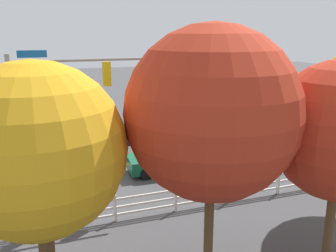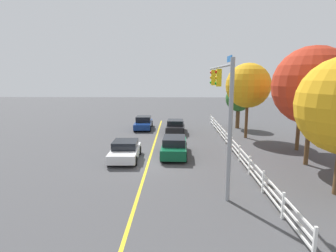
{
  "view_description": "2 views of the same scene",
  "coord_description": "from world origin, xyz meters",
  "px_view_note": "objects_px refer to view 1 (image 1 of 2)",
  "views": [
    {
      "loc": [
        4.8,
        19.71,
        7.44
      ],
      "look_at": [
        -1.61,
        2.0,
        2.63
      ],
      "focal_mm": 39.39,
      "sensor_mm": 36.0,
      "label": 1
    },
    {
      "loc": [
        18.07,
        1.82,
        5.81
      ],
      "look_at": [
        -1.81,
        1.3,
        2.22
      ],
      "focal_mm": 29.39,
      "sensor_mm": 36.0,
      "label": 2
    }
  ],
  "objects_px": {
    "car_3": "(289,128)",
    "tree_2": "(212,113)",
    "car_0": "(297,144)",
    "car_2": "(133,144)",
    "car_1": "(169,159)",
    "tree_3": "(38,151)"
  },
  "relations": [
    {
      "from": "car_1",
      "to": "tree_3",
      "type": "height_order",
      "value": "tree_3"
    },
    {
      "from": "car_1",
      "to": "car_3",
      "type": "distance_m",
      "value": 11.18
    },
    {
      "from": "car_2",
      "to": "tree_3",
      "type": "relative_size",
      "value": 0.59
    },
    {
      "from": "car_2",
      "to": "tree_3",
      "type": "height_order",
      "value": "tree_3"
    },
    {
      "from": "car_1",
      "to": "tree_2",
      "type": "relative_size",
      "value": 0.6
    },
    {
      "from": "tree_3",
      "to": "car_0",
      "type": "bearing_deg",
      "value": -151.78
    },
    {
      "from": "car_2",
      "to": "car_1",
      "type": "bearing_deg",
      "value": 105.74
    },
    {
      "from": "car_1",
      "to": "tree_2",
      "type": "xyz_separation_m",
      "value": [
        1.89,
        8.81,
        4.51
      ]
    },
    {
      "from": "car_0",
      "to": "car_3",
      "type": "height_order",
      "value": "car_3"
    },
    {
      "from": "tree_3",
      "to": "car_3",
      "type": "bearing_deg",
      "value": -145.84
    },
    {
      "from": "car_0",
      "to": "tree_3",
      "type": "relative_size",
      "value": 0.65
    },
    {
      "from": "car_3",
      "to": "tree_3",
      "type": "xyz_separation_m",
      "value": [
        17.23,
        11.69,
        3.78
      ]
    },
    {
      "from": "car_2",
      "to": "tree_3",
      "type": "bearing_deg",
      "value": 63.06
    },
    {
      "from": "car_3",
      "to": "tree_2",
      "type": "height_order",
      "value": "tree_2"
    },
    {
      "from": "car_1",
      "to": "tree_2",
      "type": "height_order",
      "value": "tree_2"
    },
    {
      "from": "car_3",
      "to": "tree_3",
      "type": "bearing_deg",
      "value": 32.64
    },
    {
      "from": "car_3",
      "to": "tree_2",
      "type": "xyz_separation_m",
      "value": [
        12.51,
        12.32,
        4.56
      ]
    },
    {
      "from": "car_2",
      "to": "car_3",
      "type": "bearing_deg",
      "value": 178.64
    },
    {
      "from": "car_0",
      "to": "car_2",
      "type": "distance_m",
      "value": 10.21
    },
    {
      "from": "car_1",
      "to": "car_2",
      "type": "relative_size",
      "value": 1.16
    },
    {
      "from": "car_0",
      "to": "tree_3",
      "type": "xyz_separation_m",
      "value": [
        15.1,
        8.1,
        3.78
      ]
    },
    {
      "from": "car_1",
      "to": "tree_3",
      "type": "bearing_deg",
      "value": -127.11
    }
  ]
}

